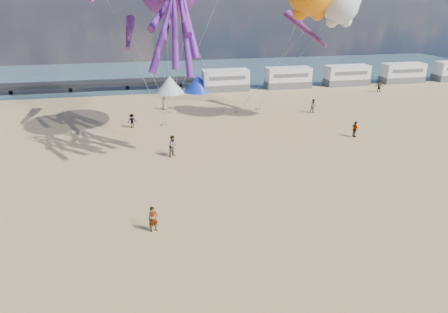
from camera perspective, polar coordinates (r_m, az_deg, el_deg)
ground at (r=21.42m, az=6.68°, el=-14.90°), size 120.00×120.00×0.00m
water at (r=72.53m, az=-7.03°, el=11.69°), size 120.00×120.00×0.00m
motorhome_0 at (r=58.49m, az=0.21°, el=10.85°), size 6.60×2.50×3.00m
motorhome_1 at (r=61.12m, az=9.13°, el=11.07°), size 6.60×2.50×3.00m
motorhome_2 at (r=65.04m, az=17.15°, el=11.04°), size 6.60×2.50×3.00m
motorhome_3 at (r=70.04m, az=24.13°, el=10.84°), size 6.60×2.50×3.00m
tent_white at (r=57.47m, az=-7.74°, el=10.15°), size 4.00×4.00×2.40m
tent_blue at (r=57.88m, az=-3.73°, el=10.39°), size 4.00×4.00×2.40m
standing_person at (r=23.74m, az=-10.09°, el=-8.80°), size 0.65×0.50×1.58m
beachgoer_1 at (r=48.13m, az=12.65°, el=7.04°), size 0.80×0.52×1.63m
beachgoer_2 at (r=42.61m, az=-13.01°, el=4.97°), size 0.72×0.56×1.48m
beachgoer_3 at (r=40.78m, az=18.20°, el=3.73°), size 0.79×1.12×1.57m
beachgoer_4 at (r=61.77m, az=21.31°, el=9.29°), size 0.96×0.53×1.56m
beachgoer_6 at (r=48.99m, az=-8.52°, el=7.57°), size 0.64×0.48×1.60m
beachgoer_7 at (r=34.20m, az=-7.28°, el=1.50°), size 1.08×1.05×1.87m
sandbag_a at (r=43.01m, az=-8.52°, el=4.58°), size 0.50×0.35×0.22m
sandbag_b at (r=47.71m, az=0.15°, el=6.57°), size 0.50×0.35×0.22m
sandbag_c at (r=48.71m, az=4.94°, el=6.81°), size 0.50×0.35×0.22m
sandbag_d at (r=47.55m, az=2.15°, el=6.50°), size 0.50×0.35×0.22m
sandbag_e at (r=47.56m, az=-7.54°, el=6.33°), size 0.50×0.35×0.22m
kite_panda at (r=43.16m, az=16.33°, el=20.06°), size 5.65×5.52×6.12m
windsock_mid at (r=46.06m, az=11.58°, el=17.37°), size 3.38×6.78×6.88m
windsock_right at (r=38.88m, az=-13.40°, el=16.74°), size 1.34×4.79×4.73m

